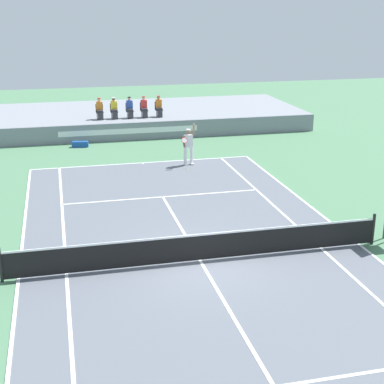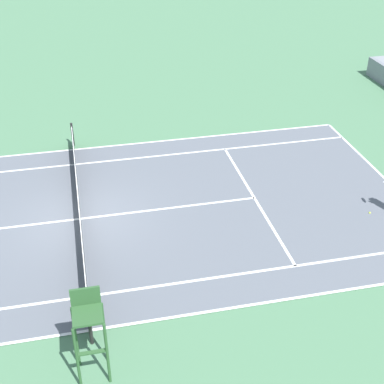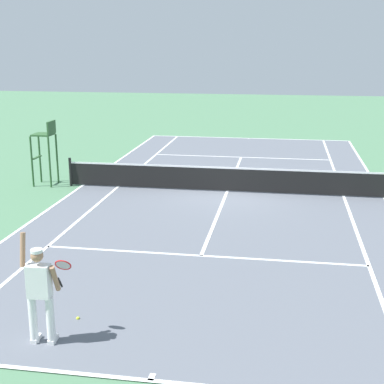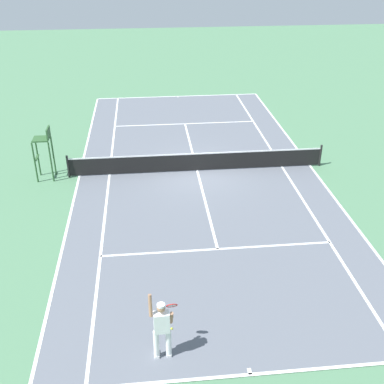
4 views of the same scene
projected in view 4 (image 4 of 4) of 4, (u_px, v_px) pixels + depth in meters
The scene contains 6 objects.
ground_plane at pixel (197, 171), 22.38m from camera, with size 80.00×80.00×0.00m, color #4C7A56.
court at pixel (197, 171), 22.38m from camera, with size 11.08×23.88×0.03m.
net at pixel (197, 161), 22.13m from camera, with size 11.98×0.10×1.07m.
tennis_player at pixel (162, 328), 12.05m from camera, with size 0.76×0.65×2.08m.
tennis_ball at pixel (172, 329), 13.36m from camera, with size 0.07×0.07×0.07m, color #D1E533.
umpire_chair at pixel (44, 147), 21.01m from camera, with size 0.77×0.77×2.44m.
Camera 4 is at (2.34, 20.02, 9.79)m, focal length 44.31 mm.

